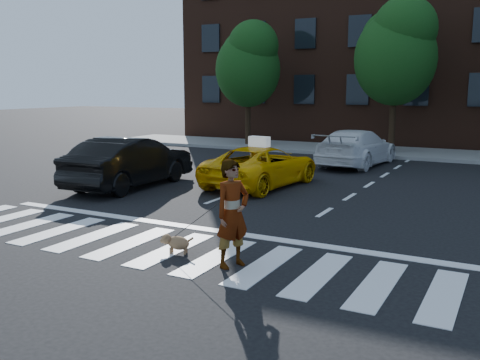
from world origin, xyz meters
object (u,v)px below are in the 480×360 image
Objects in this scene: tree_left at (249,61)px; white_suv at (357,147)px; dog at (176,242)px; taxi at (262,166)px; tree_mid at (397,48)px; black_sedan at (130,162)px; woman at (233,214)px.

white_suv is at bearing -30.45° from tree_left.
taxi is at bearing 81.20° from dog.
tree_mid is 13.90m from black_sedan.
woman is at bearing 117.40° from taxi.
tree_mid is at bearing -116.46° from black_sedan.
woman is (2.91, -7.28, 0.31)m from taxi.
white_suv is 13.05m from dog.
tree_left is 1.30× the size of white_suv.
dog is (5.20, -5.05, -0.58)m from black_sedan.
black_sedan is at bearing -114.60° from tree_mid.
dog is (7.17, -17.14, -4.22)m from tree_left.
woman is (8.48, -17.28, -3.49)m from tree_left.
tree_mid reaches higher than dog.
black_sedan is 0.96× the size of white_suv.
dog is at bearing 133.99° from black_sedan.
tree_mid reaches higher than white_suv.
tree_left is at bearing 48.48° from woman.
black_sedan is at bearing -80.76° from tree_left.
tree_mid is at bearing -0.00° from tree_left.
taxi is 7.32× the size of dog.
white_suv reaches higher than dog.
woman is at bearing 101.19° from white_suv.
tree_mid is 11.02m from taxi.
tree_left is 3.42× the size of woman.
tree_mid is at bearing 25.59° from woman.
tree_mid is (7.50, -0.00, 0.41)m from tree_left.
tree_left reaches higher than woman.
taxi is (-1.93, -10.00, -4.21)m from tree_mid.
taxi is 2.43× the size of woman.
black_sedan is 2.53× the size of woman.
woman is at bearing -27.70° from dog.
taxi is at bearing -60.89° from tree_left.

